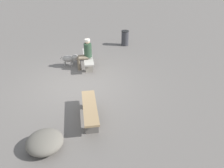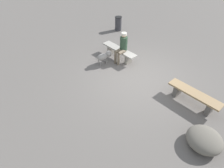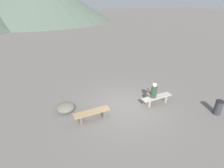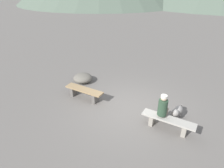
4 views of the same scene
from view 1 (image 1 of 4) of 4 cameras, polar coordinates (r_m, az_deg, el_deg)
The scene contains 7 objects.
ground at distance 9.26m, azimuth -7.87°, elevation -0.51°, with size 210.00×210.00×0.06m, color slate.
bench_left at distance 7.30m, azimuth -5.24°, elevation -6.25°, with size 1.83×0.51×0.48m.
bench_right at distance 10.61m, azimuth -5.72°, elevation 5.96°, with size 1.87×0.49×0.47m.
seated_person at distance 10.19m, azimuth -6.24°, elevation 7.57°, with size 0.38×0.64×1.34m.
dog at distance 10.72m, azimuth -9.90°, elevation 6.02°, with size 0.35×0.80×0.54m.
trash_bin at distance 12.95m, azimuth 3.10°, elevation 10.86°, with size 0.40×0.40×0.79m.
boulder at distance 6.61m, azimuth -15.69°, elevation -13.14°, with size 0.96×0.98×0.45m, color #6B665B.
Camera 1 is at (-8.00, -0.47, 4.62)m, focal length 38.47 mm.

